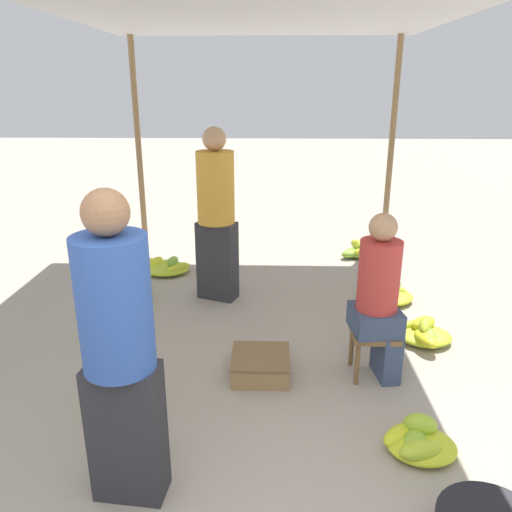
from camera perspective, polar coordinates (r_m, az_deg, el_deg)
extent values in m
cylinder|color=olive|center=(7.21, -13.31, 12.53)|extent=(0.08, 0.08, 2.72)
cylinder|color=olive|center=(7.16, 15.24, 12.34)|extent=(0.08, 0.08, 2.72)
cube|color=#2D2D33|center=(2.84, -14.48, -18.86)|extent=(0.39, 0.24, 0.78)
cylinder|color=#3359B2|center=(2.47, -15.86, -5.33)|extent=(0.39, 0.39, 0.68)
sphere|color=#9E704C|center=(2.33, -16.84, 4.80)|extent=(0.22, 0.22, 0.22)
cube|color=brown|center=(3.87, 13.34, -8.56)|extent=(0.34, 0.34, 0.04)
cylinder|color=brown|center=(3.81, 11.47, -12.03)|extent=(0.04, 0.04, 0.33)
cylinder|color=brown|center=(3.87, 15.53, -11.90)|extent=(0.04, 0.04, 0.33)
cylinder|color=brown|center=(4.05, 10.86, -10.06)|extent=(0.04, 0.04, 0.33)
cylinder|color=brown|center=(4.10, 14.67, -9.97)|extent=(0.04, 0.04, 0.33)
cube|color=#384766|center=(3.95, 14.66, -10.77)|extent=(0.18, 0.32, 0.37)
cube|color=#384766|center=(3.82, 13.47, -7.09)|extent=(0.38, 0.38, 0.18)
cylinder|color=#BF3833|center=(3.68, 13.88, -2.19)|extent=(0.34, 0.34, 0.52)
sphere|color=tan|center=(3.57, 14.33, 3.21)|extent=(0.20, 0.20, 0.20)
ellipsoid|color=#BFD12A|center=(3.87, -16.09, -13.08)|extent=(0.26, 0.32, 0.11)
ellipsoid|color=#7DB636|center=(3.67, -16.28, -15.49)|extent=(0.32, 0.14, 0.10)
ellipsoid|color=#75B337|center=(3.76, -14.77, -12.18)|extent=(0.31, 0.30, 0.13)
ellipsoid|color=#86BA34|center=(3.70, -15.47, -13.39)|extent=(0.28, 0.25, 0.11)
ellipsoid|color=yellow|center=(3.68, -16.24, -15.08)|extent=(0.27, 0.37, 0.12)
ellipsoid|color=yellow|center=(3.80, -15.12, -14.54)|extent=(0.47, 0.41, 0.10)
ellipsoid|color=#77B437|center=(4.65, -15.81, -6.53)|extent=(0.19, 0.35, 0.13)
ellipsoid|color=yellow|center=(4.67, -14.83, -7.35)|extent=(0.27, 0.19, 0.13)
ellipsoid|color=#A3C62F|center=(4.64, -16.36, -6.74)|extent=(0.30, 0.20, 0.11)
ellipsoid|color=#C8D428|center=(4.56, -16.82, -8.48)|extent=(0.30, 0.32, 0.13)
ellipsoid|color=#73B237|center=(4.62, -16.06, -5.66)|extent=(0.29, 0.21, 0.11)
ellipsoid|color=yellow|center=(4.82, -15.03, -6.58)|extent=(0.30, 0.19, 0.13)
ellipsoid|color=#A0C42F|center=(4.70, -15.90, -7.79)|extent=(0.43, 0.38, 0.10)
ellipsoid|color=#7CB636|center=(5.93, -9.50, -0.60)|extent=(0.15, 0.24, 0.10)
ellipsoid|color=yellow|center=(6.13, -11.80, -0.90)|extent=(0.23, 0.26, 0.13)
ellipsoid|color=#C7D429|center=(6.11, -10.23, -0.95)|extent=(0.21, 0.14, 0.12)
ellipsoid|color=#C4D329|center=(5.91, -8.84, -1.34)|extent=(0.31, 0.32, 0.11)
ellipsoid|color=yellow|center=(6.12, -11.32, -0.75)|extent=(0.18, 0.32, 0.12)
ellipsoid|color=#B4CC2C|center=(5.99, -10.22, -1.43)|extent=(0.54, 0.47, 0.10)
ellipsoid|color=yellow|center=(5.40, -14.93, -3.52)|extent=(0.24, 0.15, 0.14)
ellipsoid|color=#B0CB2D|center=(5.34, -13.36, -3.60)|extent=(0.31, 0.31, 0.12)
ellipsoid|color=yellow|center=(5.39, -15.58, -3.95)|extent=(0.29, 0.13, 0.15)
ellipsoid|color=#91BE32|center=(5.48, -15.22, -3.68)|extent=(0.21, 0.15, 0.10)
ellipsoid|color=yellow|center=(5.49, -13.86, -3.33)|extent=(0.28, 0.34, 0.11)
ellipsoid|color=#B4CC2C|center=(5.25, -13.81, -4.67)|extent=(0.30, 0.28, 0.11)
ellipsoid|color=#A7C72E|center=(5.22, -13.53, -4.51)|extent=(0.28, 0.26, 0.15)
ellipsoid|color=#A6C72E|center=(5.39, -14.32, -4.08)|extent=(0.44, 0.38, 0.10)
ellipsoid|color=yellow|center=(6.55, 12.17, 0.59)|extent=(0.33, 0.31, 0.11)
ellipsoid|color=#82B835|center=(6.48, 10.63, 0.23)|extent=(0.27, 0.24, 0.10)
ellipsoid|color=#C4D329|center=(6.63, 11.63, 1.20)|extent=(0.22, 0.34, 0.13)
ellipsoid|color=#A7C72E|center=(6.54, 12.28, 1.13)|extent=(0.24, 0.16, 0.09)
ellipsoid|color=#7FB735|center=(6.59, 11.84, 0.37)|extent=(0.41, 0.36, 0.10)
ellipsoid|color=#91BE32|center=(3.32, 17.78, -19.66)|extent=(0.21, 0.24, 0.11)
ellipsoid|color=#AFCA2D|center=(3.26, 18.28, -20.32)|extent=(0.30, 0.21, 0.11)
ellipsoid|color=#9EC430|center=(3.40, 18.27, -17.77)|extent=(0.23, 0.19, 0.13)
ellipsoid|color=yellow|center=(3.37, 15.96, -19.04)|extent=(0.28, 0.27, 0.09)
ellipsoid|color=#C7D429|center=(3.36, 18.35, -19.85)|extent=(0.42, 0.37, 0.10)
ellipsoid|color=#87BA34|center=(5.14, 14.44, -5.11)|extent=(0.27, 0.22, 0.13)
ellipsoid|color=#83B935|center=(5.35, 15.00, -3.37)|extent=(0.34, 0.29, 0.10)
ellipsoid|color=yellow|center=(5.48, 13.95, -3.24)|extent=(0.20, 0.34, 0.11)
ellipsoid|color=#BCCF2B|center=(5.41, 15.50, -3.92)|extent=(0.29, 0.21, 0.13)
ellipsoid|color=#8CBC33|center=(5.33, 13.63, -3.23)|extent=(0.18, 0.28, 0.11)
ellipsoid|color=#BACF2B|center=(5.34, 14.42, -4.14)|extent=(0.15, 0.26, 0.09)
ellipsoid|color=yellow|center=(5.32, 14.55, -4.42)|extent=(0.56, 0.49, 0.10)
ellipsoid|color=yellow|center=(4.66, 18.60, -7.29)|extent=(0.29, 0.28, 0.10)
ellipsoid|color=yellow|center=(4.45, 18.85, -8.95)|extent=(0.22, 0.32, 0.10)
ellipsoid|color=#85BA34|center=(4.53, 18.93, -8.36)|extent=(0.17, 0.29, 0.10)
ellipsoid|color=yellow|center=(4.69, 17.48, -7.75)|extent=(0.32, 0.22, 0.14)
ellipsoid|color=#BCCF2B|center=(4.58, 18.72, -7.57)|extent=(0.20, 0.33, 0.14)
ellipsoid|color=#B9CE2B|center=(4.61, 18.65, -8.61)|extent=(0.47, 0.41, 0.10)
cube|color=#9E7A4C|center=(3.89, 0.52, -12.49)|extent=(0.42, 0.42, 0.15)
cube|color=brown|center=(3.85, 0.52, -11.40)|extent=(0.44, 0.44, 0.02)
cube|color=#2D2D33|center=(5.12, -4.42, -0.53)|extent=(0.44, 0.34, 0.81)
cylinder|color=gold|center=(4.92, -4.65, 7.80)|extent=(0.48, 0.48, 0.70)
sphere|color=tan|center=(4.85, -4.80, 13.21)|extent=(0.23, 0.23, 0.23)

